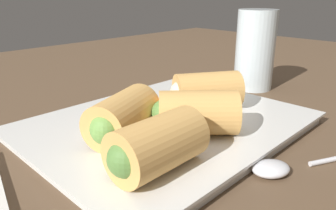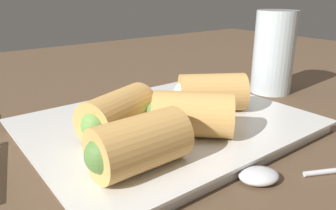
# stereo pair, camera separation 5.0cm
# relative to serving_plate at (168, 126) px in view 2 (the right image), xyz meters

# --- Properties ---
(table_surface) EXTENTS (1.80, 1.40, 0.02)m
(table_surface) POSITION_rel_serving_plate_xyz_m (-0.02, -0.01, -0.02)
(table_surface) COLOR brown
(table_surface) RESTS_ON ground
(serving_plate) EXTENTS (0.32, 0.25, 0.01)m
(serving_plate) POSITION_rel_serving_plate_xyz_m (0.00, 0.00, 0.00)
(serving_plate) COLOR silver
(serving_plate) RESTS_ON table_surface
(roll_front_left) EXTENTS (0.09, 0.09, 0.05)m
(roll_front_left) POSITION_rel_serving_plate_xyz_m (-0.01, -0.05, 0.03)
(roll_front_left) COLOR #DBA356
(roll_front_left) RESTS_ON serving_plate
(roll_front_right) EXTENTS (0.09, 0.08, 0.05)m
(roll_front_right) POSITION_rel_serving_plate_xyz_m (0.06, -0.00, 0.03)
(roll_front_right) COLOR #DBA356
(roll_front_right) RESTS_ON serving_plate
(roll_back_left) EXTENTS (0.09, 0.05, 0.05)m
(roll_back_left) POSITION_rel_serving_plate_xyz_m (-0.09, -0.07, 0.03)
(roll_back_left) COLOR #DBA356
(roll_back_left) RESTS_ON serving_plate
(roll_back_right) EXTENTS (0.09, 0.07, 0.05)m
(roll_back_right) POSITION_rel_serving_plate_xyz_m (-0.07, -0.00, 0.03)
(roll_back_right) COLOR #DBA356
(roll_back_right) RESTS_ON serving_plate
(spoon) EXTENTS (0.15, 0.09, 0.01)m
(spoon) POSITION_rel_serving_plate_xyz_m (0.01, -0.14, -0.00)
(spoon) COLOR silver
(spoon) RESTS_ON table_surface
(drinking_glass) EXTENTS (0.06, 0.06, 0.13)m
(drinking_glass) POSITION_rel_serving_plate_xyz_m (0.23, 0.03, 0.06)
(drinking_glass) COLOR silver
(drinking_glass) RESTS_ON table_surface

